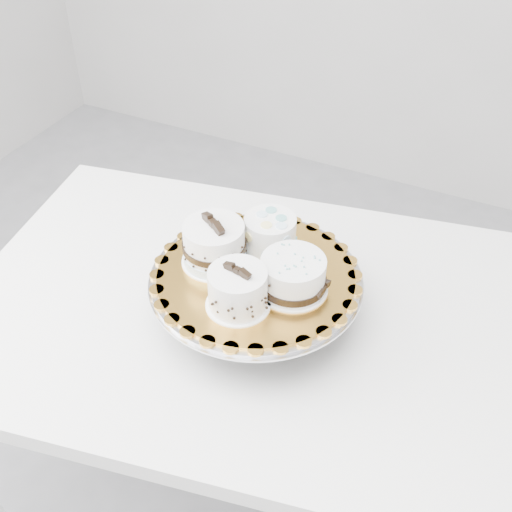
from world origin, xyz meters
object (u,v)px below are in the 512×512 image
at_px(cake_banded, 214,246).
at_px(cake_swirl, 238,290).
at_px(table, 254,338).
at_px(cake_ribbon, 294,276).
at_px(cake_stand, 256,290).
at_px(cake_dots, 270,234).
at_px(cake_board, 256,275).

bearing_deg(cake_banded, cake_swirl, -10.72).
distance_m(table, cake_ribbon, 0.25).
bearing_deg(cake_stand, cake_ribbon, -4.86).
height_order(cake_banded, cake_dots, cake_banded).
distance_m(cake_banded, cake_dots, 0.11).
bearing_deg(cake_ribbon, table, 166.49).
distance_m(cake_board, cake_banded, 0.09).
bearing_deg(cake_stand, cake_swirl, -85.00).
xyz_separation_m(cake_stand, cake_board, (-0.00, -0.00, 0.04)).
height_order(table, cake_swirl, cake_swirl).
xyz_separation_m(cake_stand, cake_swirl, (0.01, -0.08, 0.07)).
relative_size(cake_stand, cake_dots, 3.29).
relative_size(table, cake_board, 3.52).
distance_m(cake_stand, cake_dots, 0.11).
distance_m(cake_swirl, cake_banded, 0.12).
bearing_deg(cake_stand, cake_dots, 95.86).
height_order(table, cake_board, cake_board).
height_order(cake_stand, cake_banded, cake_banded).
distance_m(cake_stand, cake_swirl, 0.11).
relative_size(cake_stand, cake_swirl, 3.30).
xyz_separation_m(table, cake_banded, (-0.07, -0.02, 0.23)).
height_order(cake_swirl, cake_banded, cake_banded).
bearing_deg(table, cake_ribbon, -28.32).
height_order(cake_swirl, cake_ribbon, cake_swirl).
bearing_deg(cake_dots, table, -100.04).
height_order(cake_board, cake_swirl, cake_swirl).
height_order(cake_stand, cake_board, cake_board).
bearing_deg(cake_ribbon, cake_board, 179.61).
height_order(cake_swirl, cake_dots, cake_swirl).
height_order(table, cake_dots, cake_dots).
distance_m(cake_swirl, cake_ribbon, 0.10).
distance_m(cake_stand, cake_ribbon, 0.10).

